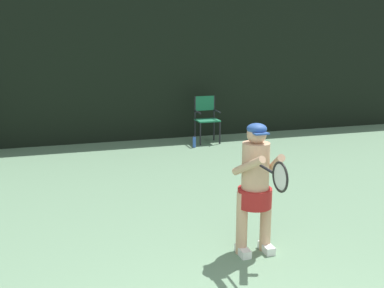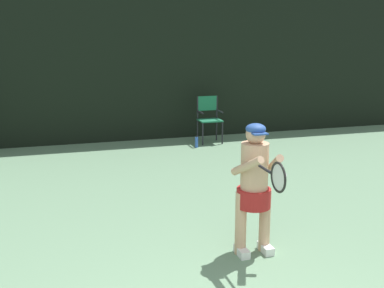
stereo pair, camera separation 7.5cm
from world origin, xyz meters
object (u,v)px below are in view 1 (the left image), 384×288
Objects in this scene: tennis_player at (256,183)px; tennis_racket at (279,176)px; umpire_chair at (207,116)px; water_bottle at (194,142)px.

tennis_racket is at bearing -93.29° from tennis_player.
umpire_chair is 5.80m from tennis_player.
tennis_racket is (-0.03, -0.61, 0.26)m from tennis_player.
umpire_chair reaches higher than water_bottle.
tennis_player is (-1.36, -5.63, 0.22)m from umpire_chair.
tennis_racket is at bearing -102.61° from umpire_chair.
tennis_player reaches higher than umpire_chair.
water_bottle is 5.32m from tennis_player.
water_bottle is 0.44× the size of tennis_racket.
water_bottle is at bearing 97.90° from tennis_racket.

